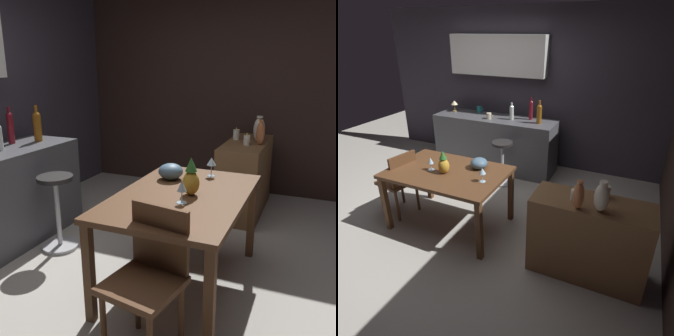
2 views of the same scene
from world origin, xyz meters
TOP-DOWN VIEW (x-y plane):
  - ground_plane at (0.00, 0.00)m, footprint 9.00×9.00m
  - wall_side_right at (2.55, 0.30)m, footprint 0.10×4.40m
  - dining_table at (0.08, -0.22)m, footprint 1.38×0.91m
  - sideboard_cabinet at (1.77, -0.36)m, footprint 1.10×0.44m
  - chair_near_window at (-0.62, -0.28)m, footprint 0.46×0.46m
  - bar_stool at (0.20, 1.04)m, footprint 0.34×0.34m
  - wine_glass_left at (0.59, -0.29)m, footprint 0.08×0.08m
  - wine_glass_right at (-0.09, -0.28)m, footprint 0.07×0.07m
  - pineapple_centerpiece at (0.09, -0.28)m, footprint 0.12×0.12m
  - fruit_bowl at (0.39, 0.00)m, footprint 0.20×0.20m
  - wine_bottle_ruby at (0.40, 1.70)m, footprint 0.06×0.06m
  - wine_bottle_amber at (0.60, 1.54)m, footprint 0.08×0.08m
  - pillar_candle_tall at (1.60, -0.38)m, footprint 0.07×0.07m
  - pillar_candle_short at (1.86, -0.21)m, footprint 0.07×0.07m
  - vase_copper at (1.66, -0.51)m, footprint 0.09×0.09m
  - vase_ceramic_ivory at (1.85, -0.47)m, footprint 0.13×0.13m

SIDE VIEW (x-z plane):
  - ground_plane at x=0.00m, z-range 0.00..0.00m
  - bar_stool at x=0.20m, z-range 0.02..0.72m
  - sideboard_cabinet at x=1.77m, z-range 0.00..0.82m
  - chair_near_window at x=-0.62m, z-range 0.05..0.93m
  - dining_table at x=0.08m, z-range 0.29..1.03m
  - fruit_bowl at x=0.39m, z-range 0.74..0.87m
  - wine_glass_right at x=-0.09m, z-range 0.77..0.93m
  - pineapple_centerpiece at x=0.09m, z-range 0.72..1.00m
  - wine_glass_left at x=0.59m, z-range 0.78..0.94m
  - pillar_candle_tall at x=1.60m, z-range 0.81..0.94m
  - pillar_candle_short at x=1.86m, z-range 0.81..0.95m
  - vase_copper at x=1.66m, z-range 0.81..1.09m
  - vase_ceramic_ivory at x=1.85m, z-range 0.81..1.10m
  - wine_bottle_amber at x=0.60m, z-range 0.88..1.25m
  - wine_bottle_ruby at x=0.40m, z-range 0.89..1.25m
  - wall_side_right at x=2.55m, z-range 0.00..2.60m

